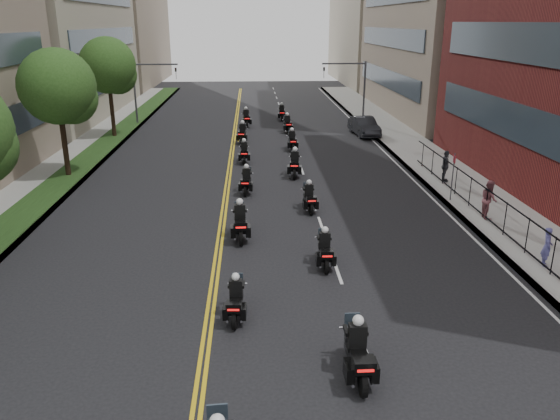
{
  "coord_description": "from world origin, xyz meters",
  "views": [
    {
      "loc": [
        0.01,
        -8.79,
        9.05
      ],
      "look_at": [
        1.18,
        13.49,
        1.31
      ],
      "focal_mm": 35.0,
      "sensor_mm": 36.0,
      "label": 1
    }
  ],
  "objects_px": {
    "motorcycle_12": "(246,119)",
    "parked_sedan": "(364,126)",
    "pedestrian_a": "(547,247)",
    "motorcycle_2": "(236,301)",
    "pedestrian_b": "(489,199)",
    "motorcycle_5": "(309,199)",
    "motorcycle_1": "(358,354)",
    "motorcycle_3": "(325,251)",
    "motorcycle_13": "(282,113)",
    "motorcycle_6": "(246,182)",
    "motorcycle_7": "(295,165)",
    "motorcycle_9": "(292,141)",
    "motorcycle_11": "(287,125)",
    "motorcycle_8": "(244,153)",
    "pedestrian_c": "(445,166)",
    "motorcycle_4": "(240,223)",
    "motorcycle_10": "(243,134)"
  },
  "relations": [
    {
      "from": "motorcycle_1",
      "to": "motorcycle_13",
      "type": "distance_m",
      "value": 40.28
    },
    {
      "from": "parked_sedan",
      "to": "pedestrian_b",
      "type": "height_order",
      "value": "pedestrian_b"
    },
    {
      "from": "motorcycle_5",
      "to": "parked_sedan",
      "type": "bearing_deg",
      "value": 67.91
    },
    {
      "from": "motorcycle_2",
      "to": "motorcycle_3",
      "type": "height_order",
      "value": "motorcycle_3"
    },
    {
      "from": "motorcycle_8",
      "to": "motorcycle_13",
      "type": "distance_m",
      "value": 16.93
    },
    {
      "from": "motorcycle_7",
      "to": "pedestrian_c",
      "type": "distance_m",
      "value": 8.89
    },
    {
      "from": "motorcycle_2",
      "to": "motorcycle_10",
      "type": "distance_m",
      "value": 26.73
    },
    {
      "from": "motorcycle_7",
      "to": "motorcycle_8",
      "type": "height_order",
      "value": "motorcycle_7"
    },
    {
      "from": "motorcycle_4",
      "to": "motorcycle_9",
      "type": "height_order",
      "value": "motorcycle_4"
    },
    {
      "from": "motorcycle_2",
      "to": "pedestrian_b",
      "type": "xyz_separation_m",
      "value": [
        11.78,
        8.5,
        0.46
      ]
    },
    {
      "from": "motorcycle_2",
      "to": "pedestrian_b",
      "type": "height_order",
      "value": "pedestrian_b"
    },
    {
      "from": "motorcycle_8",
      "to": "motorcycle_13",
      "type": "bearing_deg",
      "value": 77.5
    },
    {
      "from": "motorcycle_2",
      "to": "motorcycle_6",
      "type": "xyz_separation_m",
      "value": [
        0.26,
        13.55,
        0.03
      ]
    },
    {
      "from": "parked_sedan",
      "to": "pedestrian_a",
      "type": "distance_m",
      "value": 26.24
    },
    {
      "from": "motorcycle_3",
      "to": "motorcycle_11",
      "type": "bearing_deg",
      "value": 90.88
    },
    {
      "from": "motorcycle_6",
      "to": "motorcycle_9",
      "type": "relative_size",
      "value": 0.98
    },
    {
      "from": "motorcycle_6",
      "to": "motorcycle_13",
      "type": "xyz_separation_m",
      "value": [
        3.27,
        23.47,
        0.03
      ]
    },
    {
      "from": "motorcycle_8",
      "to": "motorcycle_2",
      "type": "bearing_deg",
      "value": -90.91
    },
    {
      "from": "motorcycle_2",
      "to": "pedestrian_b",
      "type": "distance_m",
      "value": 14.54
    },
    {
      "from": "motorcycle_4",
      "to": "motorcycle_9",
      "type": "relative_size",
      "value": 1.09
    },
    {
      "from": "motorcycle_11",
      "to": "motorcycle_12",
      "type": "bearing_deg",
      "value": 135.53
    },
    {
      "from": "motorcycle_2",
      "to": "motorcycle_10",
      "type": "bearing_deg",
      "value": 93.77
    },
    {
      "from": "motorcycle_11",
      "to": "pedestrian_a",
      "type": "distance_m",
      "value": 28.85
    },
    {
      "from": "motorcycle_9",
      "to": "motorcycle_7",
      "type": "bearing_deg",
      "value": -94.54
    },
    {
      "from": "motorcycle_12",
      "to": "pedestrian_a",
      "type": "xyz_separation_m",
      "value": [
        11.65,
        -30.67,
        0.21
      ]
    },
    {
      "from": "motorcycle_8",
      "to": "motorcycle_9",
      "type": "bearing_deg",
      "value": 44.96
    },
    {
      "from": "motorcycle_3",
      "to": "parked_sedan",
      "type": "height_order",
      "value": "motorcycle_3"
    },
    {
      "from": "motorcycle_6",
      "to": "pedestrian_b",
      "type": "distance_m",
      "value": 12.59
    },
    {
      "from": "motorcycle_5",
      "to": "motorcycle_1",
      "type": "bearing_deg",
      "value": -93.47
    },
    {
      "from": "motorcycle_1",
      "to": "motorcycle_3",
      "type": "bearing_deg",
      "value": 89.18
    },
    {
      "from": "motorcycle_10",
      "to": "pedestrian_a",
      "type": "distance_m",
      "value": 26.46
    },
    {
      "from": "motorcycle_1",
      "to": "motorcycle_9",
      "type": "distance_m",
      "value": 27.29
    },
    {
      "from": "motorcycle_11",
      "to": "motorcycle_13",
      "type": "bearing_deg",
      "value": 87.02
    },
    {
      "from": "motorcycle_2",
      "to": "motorcycle_13",
      "type": "relative_size",
      "value": 0.91
    },
    {
      "from": "motorcycle_1",
      "to": "motorcycle_12",
      "type": "relative_size",
      "value": 1.0
    },
    {
      "from": "motorcycle_1",
      "to": "parked_sedan",
      "type": "relative_size",
      "value": 0.52
    },
    {
      "from": "motorcycle_7",
      "to": "motorcycle_8",
      "type": "relative_size",
      "value": 1.11
    },
    {
      "from": "motorcycle_2",
      "to": "motorcycle_3",
      "type": "bearing_deg",
      "value": 52.02
    },
    {
      "from": "motorcycle_12",
      "to": "parked_sedan",
      "type": "xyz_separation_m",
      "value": [
        9.85,
        -4.5,
        0.06
      ]
    },
    {
      "from": "motorcycle_3",
      "to": "motorcycle_8",
      "type": "relative_size",
      "value": 0.97
    },
    {
      "from": "motorcycle_3",
      "to": "motorcycle_12",
      "type": "bearing_deg",
      "value": 97.66
    },
    {
      "from": "motorcycle_11",
      "to": "motorcycle_2",
      "type": "bearing_deg",
      "value": -100.93
    },
    {
      "from": "motorcycle_11",
      "to": "pedestrian_a",
      "type": "relative_size",
      "value": 1.5
    },
    {
      "from": "motorcycle_6",
      "to": "motorcycle_10",
      "type": "xyz_separation_m",
      "value": [
        -0.38,
        13.18,
        0.06
      ]
    },
    {
      "from": "motorcycle_2",
      "to": "motorcycle_3",
      "type": "xyz_separation_m",
      "value": [
        3.35,
        3.78,
        0.02
      ]
    },
    {
      "from": "motorcycle_13",
      "to": "pedestrian_b",
      "type": "height_order",
      "value": "pedestrian_b"
    },
    {
      "from": "motorcycle_4",
      "to": "motorcycle_1",
      "type": "bearing_deg",
      "value": -74.58
    },
    {
      "from": "motorcycle_3",
      "to": "motorcycle_7",
      "type": "relative_size",
      "value": 0.88
    },
    {
      "from": "motorcycle_6",
      "to": "motorcycle_7",
      "type": "relative_size",
      "value": 0.89
    },
    {
      "from": "pedestrian_a",
      "to": "pedestrian_c",
      "type": "distance_m",
      "value": 11.64
    }
  ]
}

